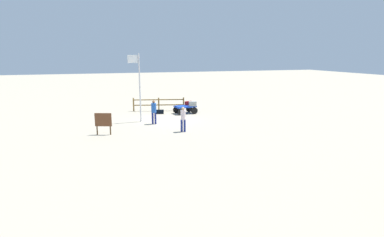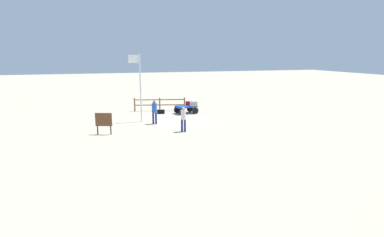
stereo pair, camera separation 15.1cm
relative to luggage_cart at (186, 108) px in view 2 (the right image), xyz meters
The scene contains 10 objects.
ground_plane 2.78m from the luggage_cart, 46.65° to the left, with size 120.00×120.00×0.00m, color #B5A88F.
luggage_cart is the anchor object (origin of this frame).
suitcase_dark 0.69m from the luggage_cart, 138.91° to the right, with size 0.69×0.51×0.30m.
suitcase_maroon 0.74m from the luggage_cart, 156.23° to the left, with size 0.70×0.52×0.38m.
suitcase_olive 2.10m from the luggage_cart, 14.42° to the right, with size 0.66×0.42×0.33m.
worker_lead 6.13m from the luggage_cart, 72.64° to the left, with size 0.44×0.44×1.61m.
worker_trailing 4.47m from the luggage_cart, 44.12° to the left, with size 0.45×0.45×1.70m.
flagpole 5.15m from the luggage_cart, 26.76° to the left, with size 0.84×0.14×4.91m.
signboard 8.40m from the luggage_cart, 37.15° to the left, with size 0.99×0.39×1.36m.
wooden_fence 2.63m from the luggage_cart, 45.14° to the right, with size 4.35×1.09×1.16m.
Camera 2 is at (4.96, 22.14, 4.88)m, focal length 28.58 mm.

